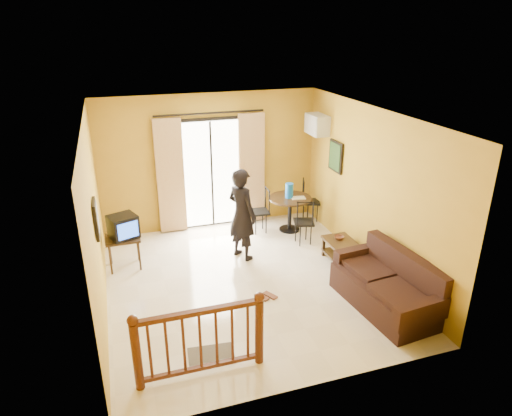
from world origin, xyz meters
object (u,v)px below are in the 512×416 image
object	(u,v)px
coffee_table	(344,250)
sofa	(388,287)
television	(123,227)
dining_table	(290,204)
standing_person	(242,214)

from	to	relation	value
coffee_table	sofa	bearing A→B (deg)	-89.69
television	dining_table	distance (m)	3.39
dining_table	standing_person	xyz separation A→B (m)	(-1.27, -0.83, 0.28)
coffee_table	standing_person	size ratio (longest dim) A/B	0.53
television	sofa	size ratio (longest dim) A/B	0.29
dining_table	standing_person	bearing A→B (deg)	-146.97
dining_table	standing_person	size ratio (longest dim) A/B	0.51
dining_table	coffee_table	bearing A→B (deg)	-76.96
sofa	standing_person	size ratio (longest dim) A/B	1.13
dining_table	sofa	world-z (taller)	sofa
coffee_table	sofa	world-z (taller)	sofa
dining_table	coffee_table	xyz separation A→B (m)	(0.38, -1.65, -0.31)
television	dining_table	bearing A→B (deg)	-11.10
sofa	standing_person	bearing A→B (deg)	121.10
dining_table	coffee_table	world-z (taller)	dining_table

